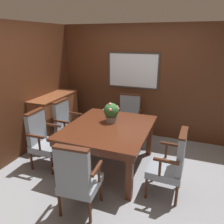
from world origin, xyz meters
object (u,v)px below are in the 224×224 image
chair_head_far (129,117)px  chair_left_far (67,124)px  chair_head_near (77,178)px  chair_right_near (171,163)px  potted_plant (111,112)px  sideboard_cabinet (56,118)px  chair_left_near (43,138)px  dining_table (109,131)px

chair_head_far → chair_left_far: size_ratio=1.00×
chair_head_near → chair_right_near: bearing=-148.1°
potted_plant → sideboard_cabinet: bearing=164.7°
sideboard_cabinet → chair_left_near: bearing=-67.1°
chair_left_far → potted_plant: potted_plant is taller
dining_table → chair_right_near: (1.08, -0.37, -0.15)m
chair_right_near → potted_plant: bearing=-115.4°
chair_left_near → chair_head_near: size_ratio=1.00×
dining_table → chair_head_near: size_ratio=1.53×
chair_head_near → chair_left_far: bearing=-58.6°
chair_head_far → chair_left_far: 1.34m
dining_table → sideboard_cabinet: size_ratio=1.27×
potted_plant → sideboard_cabinet: 1.57m
dining_table → potted_plant: (-0.03, 0.20, 0.27)m
sideboard_cabinet → dining_table: bearing=-22.0°
dining_table → chair_left_near: (-1.08, -0.37, -0.15)m
dining_table → sideboard_cabinet: 1.61m
chair_head_far → chair_left_near: 1.89m
dining_table → chair_head_near: (0.03, -1.14, -0.15)m
dining_table → chair_head_far: bearing=90.3°
chair_left_far → chair_head_far: bearing=-49.1°
chair_left_near → potted_plant: 1.26m
chair_head_far → sideboard_cabinet: size_ratio=0.83×
chair_left_far → chair_right_near: size_ratio=1.00×
dining_table → sideboard_cabinet: bearing=158.0°
chair_left_far → chair_right_near: (2.12, -0.69, 0.00)m
chair_head_near → chair_left_far: (-1.07, 1.47, 0.00)m
chair_right_near → potted_plant: 1.32m
chair_head_near → potted_plant: potted_plant is taller
potted_plant → sideboard_cabinet: potted_plant is taller
chair_left_near → potted_plant: potted_plant is taller
dining_table → chair_left_far: chair_left_far is taller
sideboard_cabinet → chair_head_far: bearing=21.5°
chair_head_far → chair_left_near: same height
potted_plant → chair_left_near: bearing=-151.4°
dining_table → chair_head_far: size_ratio=1.53×
chair_left_near → sideboard_cabinet: bearing=21.5°
dining_table → chair_left_near: size_ratio=1.53×
chair_left_near → sideboard_cabinet: 1.05m
chair_head_far → potted_plant: potted_plant is taller
chair_left_far → sideboard_cabinet: bearing=60.2°
chair_head_near → chair_head_far: bearing=-93.6°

